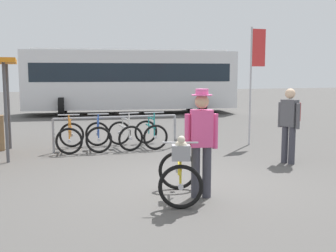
% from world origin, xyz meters
% --- Properties ---
extents(ground_plane, '(80.00, 80.00, 0.00)m').
position_xyz_m(ground_plane, '(0.00, 0.00, 0.00)').
color(ground_plane, '#514F4C').
extents(bike_rack_rail, '(3.21, 0.17, 0.88)m').
position_xyz_m(bike_rack_rail, '(-0.53, 3.68, 0.66)').
color(bike_rack_rail, '#99999E').
rests_on(bike_rack_rail, ground).
extents(racked_bike_orange, '(0.82, 1.18, 0.97)m').
position_xyz_m(racked_bike_orange, '(-1.68, 3.90, 0.37)').
color(racked_bike_orange, black).
rests_on(racked_bike_orange, ground).
extents(racked_bike_blue, '(0.79, 1.18, 0.97)m').
position_xyz_m(racked_bike_blue, '(-0.98, 3.88, 0.37)').
color(racked_bike_blue, black).
rests_on(racked_bike_blue, ground).
extents(racked_bike_white, '(0.75, 1.17, 0.98)m').
position_xyz_m(racked_bike_white, '(-0.28, 3.85, 0.37)').
color(racked_bike_white, black).
rests_on(racked_bike_white, ground).
extents(racked_bike_teal, '(0.69, 1.12, 0.97)m').
position_xyz_m(racked_bike_teal, '(0.42, 3.83, 0.37)').
color(racked_bike_teal, black).
rests_on(racked_bike_teal, ground).
extents(featured_bicycle, '(0.95, 1.25, 1.09)m').
position_xyz_m(featured_bicycle, '(-0.46, -0.89, 0.49)').
color(featured_bicycle, black).
rests_on(featured_bicycle, ground).
extents(person_with_featured_bike, '(0.52, 0.32, 1.72)m').
position_xyz_m(person_with_featured_bike, '(-0.08, -0.83, 0.95)').
color(person_with_featured_bike, '#383842').
rests_on(person_with_featured_bike, ground).
extents(pedestrian_with_backpack, '(0.42, 0.50, 1.64)m').
position_xyz_m(pedestrian_with_backpack, '(2.73, 0.89, 0.94)').
color(pedestrian_with_backpack, '#383842').
rests_on(pedestrian_with_backpack, ground).
extents(bus_distant, '(10.24, 4.22, 3.08)m').
position_xyz_m(bus_distant, '(2.05, 12.99, 1.74)').
color(bus_distant, silver).
rests_on(bus_distant, ground).
extents(banner_flag, '(0.45, 0.05, 3.20)m').
position_xyz_m(banner_flag, '(3.23, 3.27, 2.23)').
color(banner_flag, '#B2B2B7').
rests_on(banner_flag, ground).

